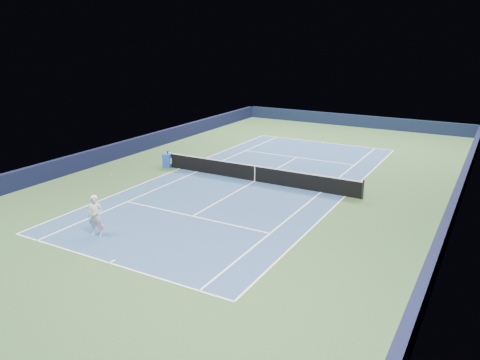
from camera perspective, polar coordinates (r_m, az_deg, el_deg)
The scene contains 19 objects.
ground at distance 27.65m, azimuth 1.81°, elevation -0.15°, with size 40.00×40.00×0.00m, color #2E4D2A.
wall_far at distance 45.56m, azimuth 13.59°, elevation 7.06°, with size 22.00×0.35×1.10m, color black.
wall_right at distance 24.68m, azimuth 24.70°, elevation -2.64°, with size 0.35×40.00×1.10m, color black.
wall_left at distance 33.72m, azimuth -14.72°, elevation 3.47°, with size 0.35×40.00×1.10m, color black.
court_surface at distance 27.65m, azimuth 1.81°, elevation -0.15°, with size 10.97×23.77×0.01m, color navy.
baseline_far at distance 38.23m, azimuth 10.15°, elevation 4.54°, with size 10.97×0.08×0.00m, color white.
baseline_near at distance 18.71m, azimuth -15.63°, elevation -9.71°, with size 10.97×0.08×0.00m, color white.
sideline_doubles_right at distance 25.70m, azimuth 12.71°, elevation -1.94°, with size 0.08×23.77×0.00m, color white.
sideline_doubles_left at distance 30.47m, azimuth -7.36°, elevation 1.39°, with size 0.08×23.77×0.00m, color white.
sideline_singles_right at distance 26.10m, azimuth 9.84°, elevation -1.47°, with size 0.08×23.77×0.00m, color white.
sideline_singles_left at distance 29.69m, azimuth -5.23°, elevation 1.04°, with size 0.08×23.77×0.00m, color white.
service_line_far at distance 33.24m, azimuth 6.96°, elevation 2.76°, with size 8.23×0.08×0.00m, color white.
service_line_near at distance 22.50m, azimuth -5.81°, elevation -4.41°, with size 8.23×0.08×0.00m, color white.
center_service_line at distance 27.65m, azimuth 1.81°, elevation -0.14°, with size 0.08×12.80×0.00m, color white.
center_mark_far at distance 38.09m, azimuth 10.08°, elevation 4.49°, with size 0.08×0.30×0.00m, color white.
center_mark_near at distance 18.80m, azimuth -15.31°, elevation -9.54°, with size 0.08×0.30×0.00m, color white.
tennis_net at distance 27.50m, azimuth 1.82°, elevation 0.85°, with size 12.90×0.10×1.07m.
sponsor_cube at distance 30.87m, azimuth -8.78°, elevation 2.37°, with size 0.61×0.54×0.88m.
tennis_player at distance 20.97m, azimuth -17.20°, elevation -4.17°, with size 0.87×1.36×2.51m.
Camera 1 is at (12.19, -23.38, 8.32)m, focal length 35.00 mm.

